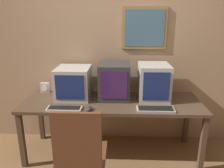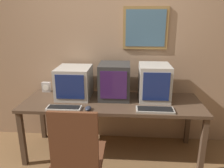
% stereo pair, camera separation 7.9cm
% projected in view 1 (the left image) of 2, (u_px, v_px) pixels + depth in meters
% --- Properties ---
extents(wall_back, '(8.00, 0.08, 2.60)m').
position_uv_depth(wall_back, '(114.00, 48.00, 2.89)').
color(wall_back, tan).
rests_on(wall_back, ground_plane).
extents(desk, '(2.14, 0.72, 0.72)m').
position_uv_depth(desk, '(112.00, 106.00, 2.67)').
color(desk, '#4C3828').
rests_on(desk, ground_plane).
extents(monitor_left, '(0.41, 0.45, 0.38)m').
position_uv_depth(monitor_left, '(74.00, 83.00, 2.73)').
color(monitor_left, '#B7B2A8').
rests_on(monitor_left, desk).
extents(monitor_center, '(0.38, 0.41, 0.44)m').
position_uv_depth(monitor_center, '(114.00, 81.00, 2.71)').
color(monitor_center, '#333333').
rests_on(monitor_center, desk).
extents(monitor_right, '(0.37, 0.43, 0.43)m').
position_uv_depth(monitor_right, '(154.00, 82.00, 2.67)').
color(monitor_right, '#B7B2A8').
rests_on(monitor_right, desk).
extents(keyboard_main, '(0.38, 0.14, 0.03)m').
position_uv_depth(keyboard_main, '(64.00, 109.00, 2.40)').
color(keyboard_main, beige).
rests_on(keyboard_main, desk).
extents(keyboard_side, '(0.41, 0.17, 0.03)m').
position_uv_depth(keyboard_side, '(155.00, 109.00, 2.39)').
color(keyboard_side, '#A8A399').
rests_on(keyboard_side, desk).
extents(mouse_near_keyboard, '(0.07, 0.11, 0.04)m').
position_uv_depth(mouse_near_keyboard, '(89.00, 109.00, 2.38)').
color(mouse_near_keyboard, '#282D3D').
rests_on(mouse_near_keyboard, desk).
extents(desk_clock, '(0.11, 0.07, 0.13)m').
position_uv_depth(desk_clock, '(45.00, 88.00, 2.94)').
color(desk_clock, '#B7B2AD').
rests_on(desk_clock, desk).
extents(office_chair, '(0.47, 0.47, 0.98)m').
position_uv_depth(office_chair, '(81.00, 162.00, 2.01)').
color(office_chair, black).
rests_on(office_chair, ground_plane).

